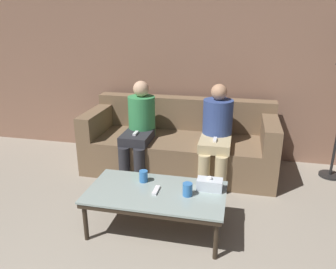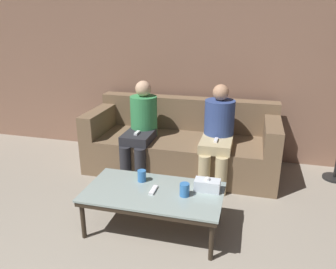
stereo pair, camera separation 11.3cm
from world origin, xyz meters
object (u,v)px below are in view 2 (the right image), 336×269
object	(u,v)px
couch	(182,145)
seated_person_mid_left	(218,131)
tissue_box	(207,185)
seated_person_left_end	(141,125)
coffee_table	(154,195)
cup_near_right	(185,190)
game_remote	(153,190)
cup_near_left	(142,176)

from	to	relation	value
couch	seated_person_mid_left	size ratio (longest dim) A/B	2.05
couch	tissue_box	world-z (taller)	couch
seated_person_left_end	tissue_box	bearing A→B (deg)	-46.23
coffee_table	tissue_box	xyz separation A→B (m)	(0.45, 0.13, 0.09)
seated_person_left_end	cup_near_right	bearing A→B (deg)	-55.59
couch	tissue_box	xyz separation A→B (m)	(0.48, -1.19, 0.12)
coffee_table	tissue_box	world-z (taller)	tissue_box
couch	seated_person_left_end	size ratio (longest dim) A/B	2.05
game_remote	seated_person_mid_left	distance (m)	1.20
game_remote	seated_person_mid_left	bearing A→B (deg)	69.29
couch	cup_near_right	xyz separation A→B (m)	(0.31, -1.33, 0.13)
couch	seated_person_mid_left	distance (m)	0.58
tissue_box	cup_near_right	bearing A→B (deg)	-140.99
cup_near_right	seated_person_mid_left	xyz separation A→B (m)	(0.14, 1.12, 0.16)
cup_near_right	seated_person_mid_left	distance (m)	1.14
couch	tissue_box	distance (m)	1.29
coffee_table	tissue_box	bearing A→B (deg)	16.09
couch	tissue_box	size ratio (longest dim) A/B	10.35
game_remote	seated_person_left_end	size ratio (longest dim) A/B	0.14
game_remote	tissue_box	bearing A→B (deg)	16.09
game_remote	cup_near_left	bearing A→B (deg)	136.24
tissue_box	seated_person_mid_left	world-z (taller)	seated_person_mid_left
cup_near_right	seated_person_mid_left	size ratio (longest dim) A/B	0.10
coffee_table	cup_near_right	world-z (taller)	cup_near_right
seated_person_left_end	seated_person_mid_left	size ratio (longest dim) A/B	1.00
coffee_table	tissue_box	distance (m)	0.47
couch	cup_near_left	size ratio (longest dim) A/B	21.33
tissue_box	seated_person_mid_left	bearing A→B (deg)	91.68
couch	game_remote	distance (m)	1.32
game_remote	seated_person_left_end	distance (m)	1.23
cup_near_right	game_remote	bearing A→B (deg)	177.94
tissue_box	seated_person_left_end	world-z (taller)	seated_person_left_end
cup_near_left	cup_near_right	bearing A→B (deg)	-20.25
cup_near_right	seated_person_mid_left	bearing A→B (deg)	82.72
couch	cup_near_right	world-z (taller)	couch
couch	coffee_table	xyz separation A→B (m)	(0.03, -1.32, 0.03)
tissue_box	game_remote	distance (m)	0.47
coffee_table	seated_person_mid_left	distance (m)	1.21
seated_person_mid_left	tissue_box	bearing A→B (deg)	-88.32
coffee_table	game_remote	size ratio (longest dim) A/B	7.98
cup_near_right	game_remote	distance (m)	0.28
couch	coffee_table	bearing A→B (deg)	-88.49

